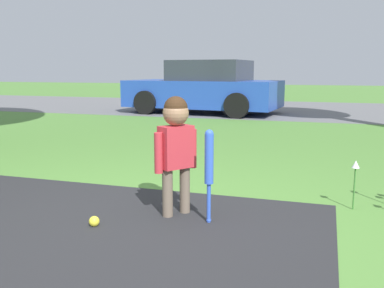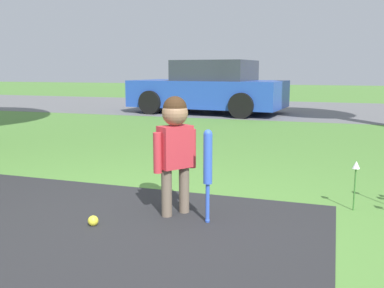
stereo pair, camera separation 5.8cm
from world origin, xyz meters
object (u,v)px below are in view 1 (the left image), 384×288
object	(u,v)px
child	(176,139)
sports_ball	(94,221)
parked_car	(205,89)
baseball_bat	(209,163)

from	to	relation	value
child	sports_ball	bearing A→B (deg)	167.53
child	parked_car	world-z (taller)	parked_car
baseball_bat	parked_car	size ratio (longest dim) A/B	0.17
child	sports_ball	world-z (taller)	child
baseball_bat	parked_car	xyz separation A→B (m)	(-2.26, 7.78, 0.18)
child	baseball_bat	xyz separation A→B (m)	(0.29, -0.10, -0.15)
child	parked_car	distance (m)	7.93
child	parked_car	xyz separation A→B (m)	(-1.97, 7.68, 0.03)
sports_ball	parked_car	distance (m)	8.26
baseball_bat	parked_car	bearing A→B (deg)	106.18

